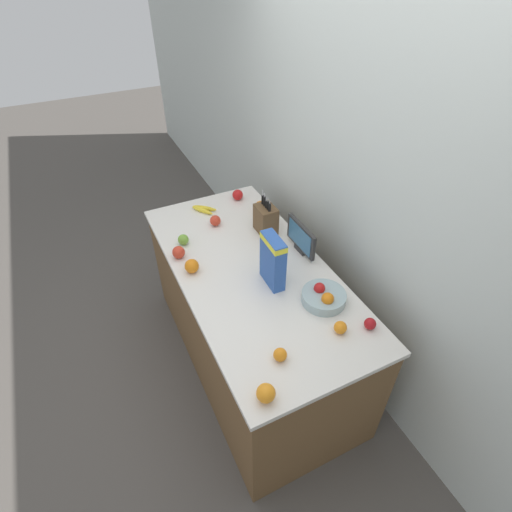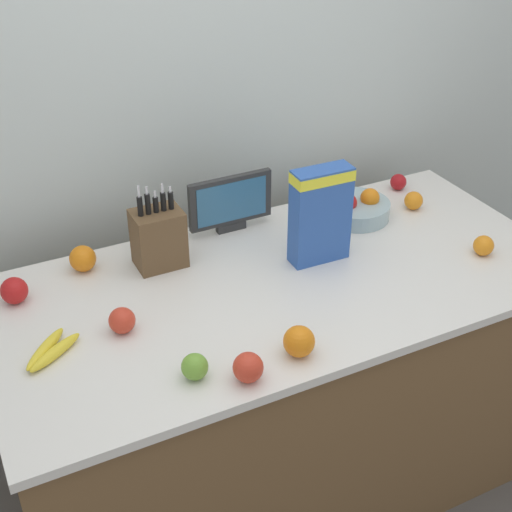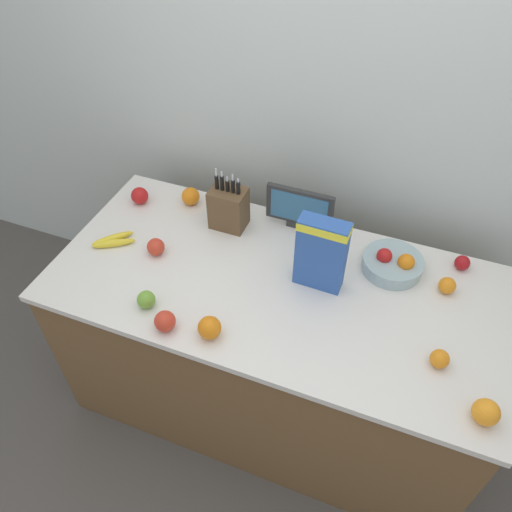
{
  "view_description": "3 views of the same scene",
  "coord_description": "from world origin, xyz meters",
  "views": [
    {
      "loc": [
        1.72,
        -0.8,
        2.58
      ],
      "look_at": [
        -0.02,
        0.05,
        0.98
      ],
      "focal_mm": 28.0,
      "sensor_mm": 36.0,
      "label": 1
    },
    {
      "loc": [
        -0.93,
        -1.66,
        2.2
      ],
      "look_at": [
        -0.1,
        0.0,
        1.03
      ],
      "focal_mm": 50.0,
      "sensor_mm": 36.0,
      "label": 2
    },
    {
      "loc": [
        0.44,
        -1.34,
        2.45
      ],
      "look_at": [
        -0.09,
        0.03,
        1.0
      ],
      "focal_mm": 35.0,
      "sensor_mm": 36.0,
      "label": 3
    }
  ],
  "objects": [
    {
      "name": "knife_block",
      "position": [
        -0.32,
        0.27,
        1.01
      ],
      "size": [
        0.16,
        0.12,
        0.3
      ],
      "color": "brown",
      "rests_on": "counter"
    },
    {
      "name": "counter",
      "position": [
        0.0,
        0.0,
        0.45
      ],
      "size": [
        1.89,
        0.9,
        0.91
      ],
      "color": "brown",
      "rests_on": "ground_plane"
    },
    {
      "name": "ground_plane",
      "position": [
        0.0,
        0.0,
        0.0
      ],
      "size": [
        14.0,
        14.0,
        0.0
      ],
      "primitive_type": "plane",
      "color": "#514C47"
    },
    {
      "name": "cereal_box",
      "position": [
        0.17,
        0.06,
        1.09
      ],
      "size": [
        0.2,
        0.08,
        0.33
      ],
      "rotation": [
        0.0,
        0.0,
        -0.03
      ],
      "color": "#2D56A8",
      "rests_on": "counter"
    },
    {
      "name": "banana_bunch",
      "position": [
        -0.76,
        -0.04,
        0.92
      ],
      "size": [
        0.19,
        0.17,
        0.03
      ],
      "rotation": [
        0.0,
        0.0,
        0.68
      ],
      "color": "yellow",
      "rests_on": "counter"
    },
    {
      "name": "orange_mid_left",
      "position": [
        0.67,
        0.2,
        0.94
      ],
      "size": [
        0.07,
        0.07,
        0.07
      ],
      "primitive_type": "sphere",
      "color": "orange",
      "rests_on": "counter"
    },
    {
      "name": "small_monitor",
      "position": [
        -0.02,
        0.37,
        1.02
      ],
      "size": [
        0.31,
        0.03,
        0.21
      ],
      "color": "#2D2D2D",
      "rests_on": "counter"
    },
    {
      "name": "apple_near_bananas",
      "position": [
        -0.54,
        -0.03,
        0.95
      ],
      "size": [
        0.08,
        0.08,
        0.08
      ],
      "primitive_type": "sphere",
      "color": "red",
      "rests_on": "counter"
    },
    {
      "name": "apple_leftmost",
      "position": [
        -0.43,
        -0.3,
        0.94
      ],
      "size": [
        0.07,
        0.07,
        0.07
      ],
      "primitive_type": "sphere",
      "color": "#6B9E33",
      "rests_on": "counter"
    },
    {
      "name": "orange_mid_right",
      "position": [
        -0.56,
        0.34,
        0.95
      ],
      "size": [
        0.09,
        0.09,
        0.09
      ],
      "primitive_type": "sphere",
      "color": "orange",
      "rests_on": "counter"
    },
    {
      "name": "apple_front",
      "position": [
        0.72,
        0.36,
        0.94
      ],
      "size": [
        0.06,
        0.06,
        0.06
      ],
      "primitive_type": "sphere",
      "color": "#A31419",
      "rests_on": "counter"
    },
    {
      "name": "apple_rear",
      "position": [
        -0.79,
        0.26,
        0.95
      ],
      "size": [
        0.08,
        0.08,
        0.08
      ],
      "primitive_type": "sphere",
      "color": "red",
      "rests_on": "counter"
    },
    {
      "name": "orange_back_center",
      "position": [
        0.68,
        -0.17,
        0.94
      ],
      "size": [
        0.07,
        0.07,
        0.07
      ],
      "primitive_type": "sphere",
      "color": "orange",
      "rests_on": "counter"
    },
    {
      "name": "orange_front_center",
      "position": [
        0.84,
        -0.33,
        0.95
      ],
      "size": [
        0.09,
        0.09,
        0.09
      ],
      "primitive_type": "sphere",
      "color": "orange",
      "rests_on": "counter"
    },
    {
      "name": "wall_back",
      "position": [
        0.0,
        0.67,
        1.3
      ],
      "size": [
        9.0,
        0.06,
        2.6
      ],
      "color": "silver",
      "rests_on": "ground_plane"
    },
    {
      "name": "fruit_bowl",
      "position": [
        0.44,
        0.25,
        0.94
      ],
      "size": [
        0.25,
        0.25,
        0.11
      ],
      "color": "#99B2B7",
      "rests_on": "counter"
    },
    {
      "name": "apple_middle",
      "position": [
        -0.31,
        -0.37,
        0.95
      ],
      "size": [
        0.08,
        0.08,
        0.08
      ],
      "primitive_type": "sphere",
      "color": "red",
      "rests_on": "counter"
    },
    {
      "name": "orange_front_right",
      "position": [
        -0.14,
        -0.34,
        0.95
      ],
      "size": [
        0.09,
        0.09,
        0.09
      ],
      "primitive_type": "sphere",
      "color": "orange",
      "rests_on": "counter"
    }
  ]
}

